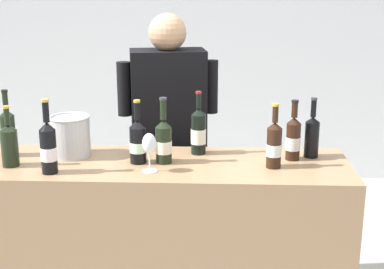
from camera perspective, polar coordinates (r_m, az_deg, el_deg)
name	(u,v)px	position (r m, az deg, el deg)	size (l,w,h in m)	color
wall_back	(185,33)	(5.26, -0.70, 10.41)	(8.00, 0.10, 2.80)	silver
counter	(159,253)	(2.99, -3.41, -12.03)	(1.94, 0.57, 1.00)	#9E7A56
wine_bottle_0	(312,135)	(2.91, 12.23, -0.06)	(0.07, 0.07, 0.31)	black
wine_bottle_1	(274,144)	(2.72, 8.44, -1.02)	(0.07, 0.07, 0.32)	black
wine_bottle_2	(8,131)	(3.02, -18.39, 0.34)	(0.08, 0.08, 0.35)	black
wine_bottle_3	(48,147)	(2.69, -14.56, -1.24)	(0.08, 0.08, 0.36)	black
wine_bottle_4	(198,131)	(2.90, 0.67, 0.33)	(0.08, 0.08, 0.33)	black
wine_bottle_5	(138,141)	(2.77, -5.58, -0.67)	(0.08, 0.08, 0.32)	black
wine_bottle_6	(164,141)	(2.76, -2.93, -0.63)	(0.08, 0.08, 0.33)	black
wine_bottle_7	(9,144)	(2.85, -18.27, -0.94)	(0.08, 0.08, 0.30)	black
wine_bottle_8	(293,138)	(2.85, 10.37, -0.35)	(0.07, 0.07, 0.31)	black
wine_glass	(149,145)	(2.63, -4.42, -1.11)	(0.08, 0.08, 0.19)	silver
ice_bucket	(71,136)	(2.94, -12.38, -0.12)	(0.21, 0.21, 0.21)	silver
person_server	(169,160)	(3.36, -2.39, -2.61)	(0.58, 0.31, 1.71)	black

